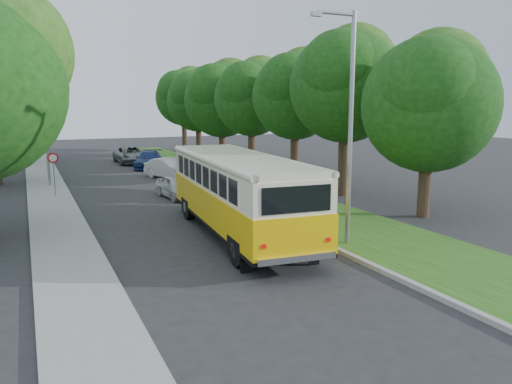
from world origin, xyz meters
name	(u,v)px	position (x,y,z in m)	size (l,w,h in m)	color
ground	(209,243)	(0.00, 0.00, 0.00)	(120.00, 120.00, 0.00)	#272729
curb	(244,207)	(3.60, 5.00, 0.07)	(0.20, 70.00, 0.15)	gray
grass_verge	(287,203)	(5.95, 5.00, 0.07)	(4.50, 70.00, 0.13)	#215316
sidewalk	(58,225)	(-4.80, 5.00, 0.06)	(2.20, 70.00, 0.12)	gray
treeline	(163,90)	(3.15, 17.99, 5.93)	(24.27, 41.91, 9.46)	#332319
lamppost_near	(348,122)	(4.21, -2.50, 4.37)	(1.71, 0.16, 8.00)	gray
lamppost_far	(43,119)	(-4.70, 16.00, 4.12)	(1.71, 0.16, 7.50)	gray
warning_sign	(53,166)	(-4.50, 11.98, 1.71)	(0.56, 0.10, 2.50)	gray
vintage_bus	(238,195)	(1.36, 0.42, 1.58)	(2.73, 10.62, 3.16)	yellow
car_silver	(177,187)	(1.45, 9.13, 0.61)	(1.45, 3.60, 1.23)	silver
car_white	(170,169)	(3.00, 16.12, 0.70)	(1.47, 4.23, 1.39)	silver
car_blue	(149,160)	(3.00, 22.45, 0.66)	(1.86, 4.57, 1.33)	navy
car_grey	(131,155)	(2.40, 26.51, 0.72)	(2.38, 5.16, 1.43)	slate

